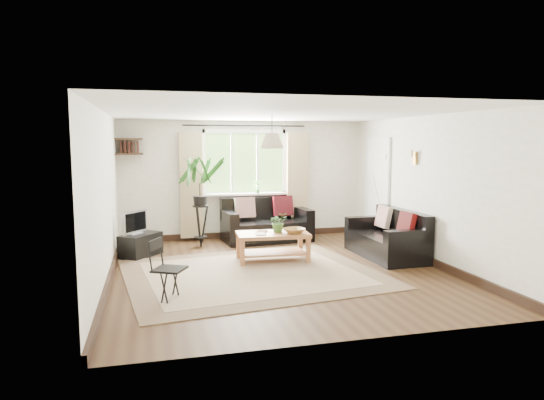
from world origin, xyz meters
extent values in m
plane|color=#311D10|center=(0.00, 0.00, 0.00)|extent=(5.50, 5.50, 0.00)
plane|color=white|center=(0.00, 0.00, 2.40)|extent=(5.50, 5.50, 0.00)
cube|color=beige|center=(0.00, 2.75, 1.20)|extent=(5.00, 0.02, 2.40)
cube|color=beige|center=(0.00, -2.75, 1.20)|extent=(5.00, 0.02, 2.40)
cube|color=beige|center=(-2.50, 0.00, 1.20)|extent=(0.02, 5.50, 2.40)
cube|color=beige|center=(2.50, 0.00, 1.20)|extent=(0.02, 5.50, 2.40)
cube|color=beige|center=(-0.44, -0.09, 0.01)|extent=(4.02, 3.57, 0.02)
cube|color=silver|center=(2.47, 1.70, 1.00)|extent=(0.06, 0.96, 2.06)
imported|color=#3B692A|center=(0.17, 0.64, 0.65)|extent=(0.31, 0.28, 0.33)
imported|color=olive|center=(0.39, 0.46, 0.52)|extent=(0.41, 0.41, 0.08)
imported|color=white|center=(-0.25, 0.50, 0.49)|extent=(0.18, 0.23, 0.02)
imported|color=brown|center=(-0.17, 0.73, 0.49)|extent=(0.23, 0.26, 0.02)
cube|color=black|center=(-2.08, 1.51, 0.20)|extent=(0.78, 0.82, 0.39)
imported|color=#2D6023|center=(0.25, 2.63, 1.06)|extent=(0.14, 0.10, 0.27)
camera|label=1|loc=(-1.86, -7.05, 1.97)|focal=32.00mm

